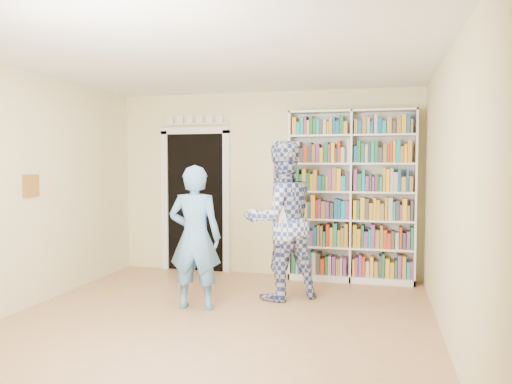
% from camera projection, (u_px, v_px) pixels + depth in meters
% --- Properties ---
extents(floor, '(5.00, 5.00, 0.00)m').
position_uv_depth(floor, '(211.00, 327.00, 5.05)').
color(floor, '#AB7C53').
rests_on(floor, ground).
extents(ceiling, '(5.00, 5.00, 0.00)m').
position_uv_depth(ceiling, '(209.00, 57.00, 4.90)').
color(ceiling, white).
rests_on(ceiling, wall_back).
extents(wall_back, '(4.50, 0.00, 4.50)m').
position_uv_depth(wall_back, '(266.00, 184.00, 7.40)').
color(wall_back, beige).
rests_on(wall_back, floor).
extents(wall_left, '(0.00, 5.00, 5.00)m').
position_uv_depth(wall_left, '(17.00, 191.00, 5.51)').
color(wall_left, beige).
rests_on(wall_left, floor).
extents(wall_right, '(0.00, 5.00, 5.00)m').
position_uv_depth(wall_right, '(450.00, 198.00, 4.44)').
color(wall_right, beige).
rests_on(wall_right, floor).
extents(bookshelf, '(1.73, 0.33, 2.39)m').
position_uv_depth(bookshelf, '(351.00, 195.00, 6.95)').
color(bookshelf, white).
rests_on(bookshelf, floor).
extents(doorway, '(1.10, 0.08, 2.43)m').
position_uv_depth(doorway, '(195.00, 194.00, 7.65)').
color(doorway, black).
rests_on(doorway, floor).
extents(wall_art, '(0.03, 0.25, 0.25)m').
position_uv_depth(wall_art, '(31.00, 186.00, 5.70)').
color(wall_art, brown).
rests_on(wall_art, wall_left).
extents(man_blue, '(0.63, 0.45, 1.64)m').
position_uv_depth(man_blue, '(195.00, 237.00, 5.64)').
color(man_blue, '#5A91C9').
rests_on(man_blue, floor).
extents(man_plaid, '(1.18, 1.14, 1.92)m').
position_uv_depth(man_plaid, '(281.00, 220.00, 6.07)').
color(man_plaid, navy).
rests_on(man_plaid, floor).
extents(paper_sheet, '(0.19, 0.12, 0.31)m').
position_uv_depth(paper_sheet, '(287.00, 216.00, 5.83)').
color(paper_sheet, white).
rests_on(paper_sheet, man_plaid).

